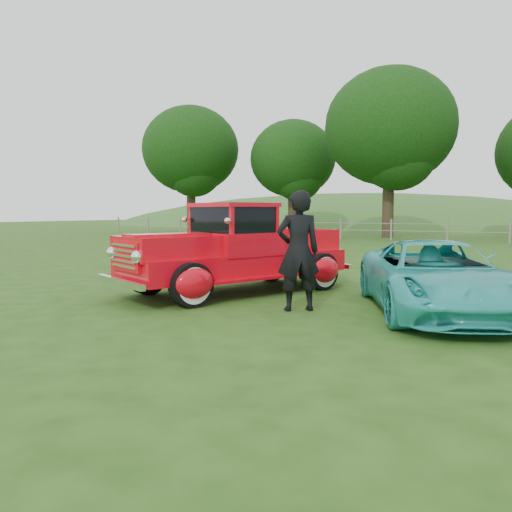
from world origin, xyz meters
The scene contains 9 objects.
ground centered at (0.00, 0.00, 0.00)m, with size 140.00×140.00×0.00m, color #244813.
distant_hills centered at (-4.08, 59.46, -4.55)m, with size 116.00×60.00×18.00m.
fence_line centered at (0.00, 22.00, 0.60)m, with size 48.00×0.12×1.20m.
tree_far_west centered at (-20.00, 26.00, 6.49)m, with size 7.60×7.60×9.93m.
tree_mid_west centered at (-12.00, 28.00, 5.55)m, with size 6.40×6.40×8.46m.
tree_near_west centered at (-4.00, 25.00, 6.80)m, with size 8.00×8.00×10.42m.
red_pickup centered at (-1.00, 2.11, 0.80)m, with size 3.56×5.27×1.78m.
teal_sedan centered at (2.84, 1.92, 0.58)m, with size 1.91×4.15×1.15m, color #2EBAB3.
man centered at (0.85, 1.04, 0.98)m, with size 0.71×0.47×1.95m, color black.
Camera 1 is at (4.22, -6.30, 1.61)m, focal length 35.00 mm.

